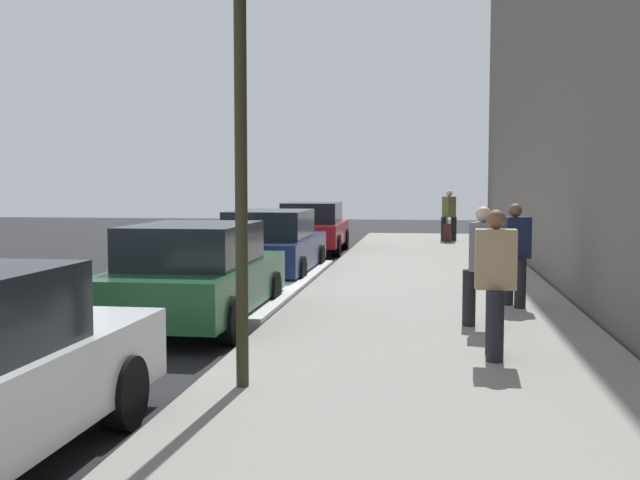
{
  "coord_description": "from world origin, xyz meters",
  "views": [
    {
      "loc": [
        -16.34,
        -3.26,
        2.12
      ],
      "look_at": [
        -0.94,
        -1.13,
        0.97
      ],
      "focal_mm": 43.95,
      "sensor_mm": 36.0,
      "label": 1
    }
  ],
  "objects_px": {
    "pedestrian_olive_coat": "(449,214)",
    "pedestrian_grey_coat": "(483,263)",
    "parked_car_green": "(196,274)",
    "parked_car_red": "(313,228)",
    "parked_car_navy": "(272,245)",
    "rolling_suitcase": "(447,233)",
    "traffic_light_pole": "(241,71)",
    "pedestrian_tan_coat": "(495,279)",
    "pedestrian_navy_coat": "(515,252)"
  },
  "relations": [
    {
      "from": "parked_car_red",
      "to": "parked_car_green",
      "type": "bearing_deg",
      "value": -179.85
    },
    {
      "from": "pedestrian_grey_coat",
      "to": "rolling_suitcase",
      "type": "bearing_deg",
      "value": 0.41
    },
    {
      "from": "parked_car_green",
      "to": "parked_car_red",
      "type": "relative_size",
      "value": 1.09
    },
    {
      "from": "parked_car_red",
      "to": "pedestrian_grey_coat",
      "type": "bearing_deg",
      "value": -161.44
    },
    {
      "from": "parked_car_green",
      "to": "traffic_light_pole",
      "type": "xyz_separation_m",
      "value": [
        -3.89,
        -1.64,
        2.4
      ]
    },
    {
      "from": "pedestrian_olive_coat",
      "to": "rolling_suitcase",
      "type": "relative_size",
      "value": 1.79
    },
    {
      "from": "pedestrian_grey_coat",
      "to": "rolling_suitcase",
      "type": "distance_m",
      "value": 15.32
    },
    {
      "from": "pedestrian_olive_coat",
      "to": "pedestrian_grey_coat",
      "type": "bearing_deg",
      "value": -179.81
    },
    {
      "from": "rolling_suitcase",
      "to": "pedestrian_olive_coat",
      "type": "bearing_deg",
      "value": -6.55
    },
    {
      "from": "parked_car_green",
      "to": "parked_car_navy",
      "type": "height_order",
      "value": "same"
    },
    {
      "from": "pedestrian_grey_coat",
      "to": "pedestrian_navy_coat",
      "type": "xyz_separation_m",
      "value": [
        1.84,
        -0.62,
        -0.0
      ]
    },
    {
      "from": "parked_car_navy",
      "to": "pedestrian_grey_coat",
      "type": "relative_size",
      "value": 2.72
    },
    {
      "from": "parked_car_navy",
      "to": "pedestrian_olive_coat",
      "type": "xyz_separation_m",
      "value": [
        9.85,
        -4.08,
        0.3
      ]
    },
    {
      "from": "pedestrian_navy_coat",
      "to": "traffic_light_pole",
      "type": "relative_size",
      "value": 0.37
    },
    {
      "from": "parked_car_green",
      "to": "pedestrian_grey_coat",
      "type": "height_order",
      "value": "pedestrian_grey_coat"
    },
    {
      "from": "parked_car_green",
      "to": "pedestrian_tan_coat",
      "type": "height_order",
      "value": "pedestrian_tan_coat"
    },
    {
      "from": "pedestrian_olive_coat",
      "to": "pedestrian_grey_coat",
      "type": "relative_size",
      "value": 1.04
    },
    {
      "from": "parked_car_red",
      "to": "pedestrian_navy_coat",
      "type": "relative_size",
      "value": 2.55
    },
    {
      "from": "parked_car_red",
      "to": "pedestrian_tan_coat",
      "type": "distance_m",
      "value": 14.94
    },
    {
      "from": "parked_car_navy",
      "to": "pedestrian_navy_coat",
      "type": "xyz_separation_m",
      "value": [
        -4.12,
        -4.75,
        0.26
      ]
    },
    {
      "from": "parked_car_navy",
      "to": "pedestrian_grey_coat",
      "type": "height_order",
      "value": "pedestrian_grey_coat"
    },
    {
      "from": "parked_car_green",
      "to": "pedestrian_olive_coat",
      "type": "height_order",
      "value": "pedestrian_olive_coat"
    },
    {
      "from": "parked_car_green",
      "to": "rolling_suitcase",
      "type": "xyz_separation_m",
      "value": [
        14.91,
        -4.03,
        -0.31
      ]
    },
    {
      "from": "pedestrian_navy_coat",
      "to": "parked_car_navy",
      "type": "bearing_deg",
      "value": 49.04
    },
    {
      "from": "pedestrian_tan_coat",
      "to": "pedestrian_navy_coat",
      "type": "bearing_deg",
      "value": -9.2
    },
    {
      "from": "pedestrian_grey_coat",
      "to": "pedestrian_olive_coat",
      "type": "bearing_deg",
      "value": 0.19
    },
    {
      "from": "pedestrian_tan_coat",
      "to": "traffic_light_pole",
      "type": "height_order",
      "value": "traffic_light_pole"
    },
    {
      "from": "pedestrian_grey_coat",
      "to": "traffic_light_pole",
      "type": "height_order",
      "value": "traffic_light_pole"
    },
    {
      "from": "parked_car_navy",
      "to": "rolling_suitcase",
      "type": "bearing_deg",
      "value": -23.26
    },
    {
      "from": "parked_car_red",
      "to": "pedestrian_tan_coat",
      "type": "bearing_deg",
      "value": -163.76
    },
    {
      "from": "parked_car_navy",
      "to": "traffic_light_pole",
      "type": "bearing_deg",
      "value": -170.26
    },
    {
      "from": "parked_car_navy",
      "to": "rolling_suitcase",
      "type": "distance_m",
      "value": 10.18
    },
    {
      "from": "parked_car_red",
      "to": "pedestrian_grey_coat",
      "type": "relative_size",
      "value": 2.54
    },
    {
      "from": "pedestrian_grey_coat",
      "to": "pedestrian_tan_coat",
      "type": "relative_size",
      "value": 0.99
    },
    {
      "from": "traffic_light_pole",
      "to": "rolling_suitcase",
      "type": "distance_m",
      "value": 19.14
    },
    {
      "from": "parked_car_green",
      "to": "pedestrian_navy_coat",
      "type": "xyz_separation_m",
      "value": [
        1.44,
        -4.76,
        0.26
      ]
    },
    {
      "from": "pedestrian_tan_coat",
      "to": "pedestrian_navy_coat",
      "type": "distance_m",
      "value": 3.82
    },
    {
      "from": "traffic_light_pole",
      "to": "pedestrian_navy_coat",
      "type": "bearing_deg",
      "value": -30.37
    },
    {
      "from": "traffic_light_pole",
      "to": "rolling_suitcase",
      "type": "bearing_deg",
      "value": -7.26
    },
    {
      "from": "pedestrian_navy_coat",
      "to": "parked_car_red",
      "type": "bearing_deg",
      "value": 24.36
    },
    {
      "from": "traffic_light_pole",
      "to": "pedestrian_olive_coat",
      "type": "bearing_deg",
      "value": -7.24
    },
    {
      "from": "parked_car_green",
      "to": "rolling_suitcase",
      "type": "height_order",
      "value": "parked_car_green"
    },
    {
      "from": "pedestrian_olive_coat",
      "to": "pedestrian_navy_coat",
      "type": "relative_size",
      "value": 1.05
    },
    {
      "from": "pedestrian_grey_coat",
      "to": "pedestrian_tan_coat",
      "type": "distance_m",
      "value": 1.92
    },
    {
      "from": "parked_car_red",
      "to": "pedestrian_tan_coat",
      "type": "height_order",
      "value": "pedestrian_tan_coat"
    },
    {
      "from": "parked_car_red",
      "to": "pedestrian_tan_coat",
      "type": "xyz_separation_m",
      "value": [
        -14.34,
        -4.18,
        0.28
      ]
    },
    {
      "from": "parked_car_navy",
      "to": "pedestrian_olive_coat",
      "type": "height_order",
      "value": "pedestrian_olive_coat"
    },
    {
      "from": "parked_car_navy",
      "to": "pedestrian_navy_coat",
      "type": "height_order",
      "value": "pedestrian_navy_coat"
    },
    {
      "from": "parked_car_green",
      "to": "traffic_light_pole",
      "type": "bearing_deg",
      "value": -157.19
    },
    {
      "from": "parked_car_navy",
      "to": "pedestrian_navy_coat",
      "type": "relative_size",
      "value": 2.74
    }
  ]
}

